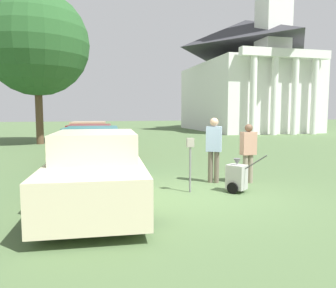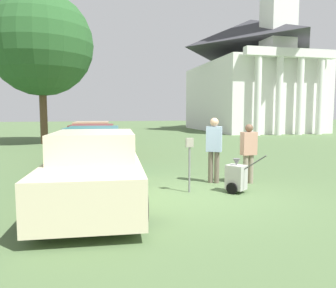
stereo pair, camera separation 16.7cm
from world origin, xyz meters
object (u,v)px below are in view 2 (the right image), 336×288
(parked_car_tan, at_px, (92,137))
(church, at_px, (252,69))
(parking_meter, at_px, (189,155))
(parked_car_cream, at_px, (95,170))
(person_supervisor, at_px, (249,150))
(person_worker, at_px, (214,146))
(parked_car_teal, at_px, (94,152))
(parked_car_maroon, at_px, (93,142))
(equipment_cart, at_px, (236,177))

(parked_car_tan, bearing_deg, church, 45.65)
(parking_meter, bearing_deg, church, 59.61)
(parked_car_cream, height_order, church, church)
(parked_car_cream, relative_size, person_supervisor, 3.20)
(person_worker, bearing_deg, parked_car_teal, -4.78)
(parked_car_maroon, xyz_separation_m, parked_car_tan, (-0.00, 3.09, -0.01))
(parked_car_maroon, bearing_deg, parked_car_cream, -85.62)
(parked_car_tan, bearing_deg, parking_meter, -72.33)
(parking_meter, relative_size, person_supervisor, 0.82)
(parked_car_teal, relative_size, parked_car_maroon, 1.02)
(parked_car_maroon, relative_size, equipment_cart, 5.06)
(parked_car_cream, height_order, parking_meter, parked_car_cream)
(parked_car_tan, xyz_separation_m, parking_meter, (2.27, -9.60, 0.26))
(parked_car_cream, xyz_separation_m, parked_car_maroon, (0.00, 6.85, -0.03))
(parking_meter, bearing_deg, person_supervisor, 17.36)
(parked_car_cream, height_order, person_supervisor, person_supervisor)
(parked_car_tan, bearing_deg, parked_car_maroon, -85.60)
(parked_car_cream, bearing_deg, person_supervisor, 17.07)
(parked_car_maroon, distance_m, equipment_cart, 7.60)
(parked_car_teal, relative_size, person_supervisor, 3.11)
(parked_car_cream, distance_m, parking_meter, 2.30)
(parked_car_teal, bearing_deg, parking_meter, -49.27)
(parked_car_maroon, xyz_separation_m, person_supervisor, (4.15, -5.92, 0.24))
(parked_car_tan, relative_size, church, 0.21)
(parked_car_tan, distance_m, parking_meter, 9.87)
(person_worker, relative_size, equipment_cart, 1.82)
(parking_meter, distance_m, person_supervisor, 1.98)
(parked_car_cream, distance_m, person_supervisor, 4.26)
(equipment_cart, bearing_deg, person_supervisor, 12.20)
(person_supervisor, distance_m, church, 26.81)
(equipment_cart, bearing_deg, parked_car_teal, 98.50)
(parked_car_cream, height_order, parked_car_maroon, parked_car_cream)
(parked_car_teal, bearing_deg, person_supervisor, -26.57)
(parking_meter, distance_m, church, 28.21)
(parked_car_maroon, height_order, person_supervisor, person_supervisor)
(parked_car_tan, xyz_separation_m, person_supervisor, (4.15, -9.01, 0.26))
(parked_car_maroon, height_order, equipment_cart, parked_car_maroon)
(parked_car_cream, height_order, parked_car_teal, parked_car_cream)
(person_supervisor, xyz_separation_m, church, (12.12, 23.30, 5.39))
(person_supervisor, bearing_deg, person_worker, -23.68)
(parked_car_tan, xyz_separation_m, person_worker, (3.25, -8.71, 0.37))
(person_supervisor, bearing_deg, parked_car_teal, -36.20)
(parked_car_maroon, relative_size, person_worker, 2.77)
(person_worker, xyz_separation_m, person_supervisor, (0.90, -0.30, -0.11))
(parking_meter, bearing_deg, parked_car_maroon, 109.19)
(parked_car_maroon, xyz_separation_m, parking_meter, (2.27, -6.51, 0.25))
(parked_car_tan, distance_m, equipment_cart, 10.46)
(parked_car_maroon, bearing_deg, parked_car_tan, 94.40)
(parked_car_teal, xyz_separation_m, parked_car_tan, (-0.00, 6.52, -0.02))
(church, bearing_deg, parked_car_maroon, -133.12)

